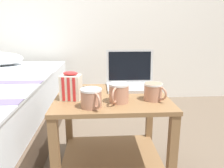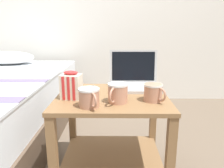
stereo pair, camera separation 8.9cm
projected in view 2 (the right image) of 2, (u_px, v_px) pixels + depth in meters
back_wall at (114, 0)px, 2.67m from camera, size 8.00×0.05×2.50m
bedside_table at (112, 126)px, 1.32m from camera, size 0.64×0.56×0.54m
laptop at (134, 80)px, 1.43m from camera, size 0.32×0.25×0.24m
mug_front_left at (118, 92)px, 1.14m from camera, size 0.11×0.14×0.10m
mug_front_right at (153, 92)px, 1.16m from camera, size 0.11×0.13×0.09m
mug_mid_center at (89, 97)px, 1.07m from camera, size 0.10×0.14×0.09m
snack_bag at (71, 86)px, 1.20m from camera, size 0.12×0.10×0.16m
cell_phone at (91, 89)px, 1.39m from camera, size 0.11×0.16×0.01m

